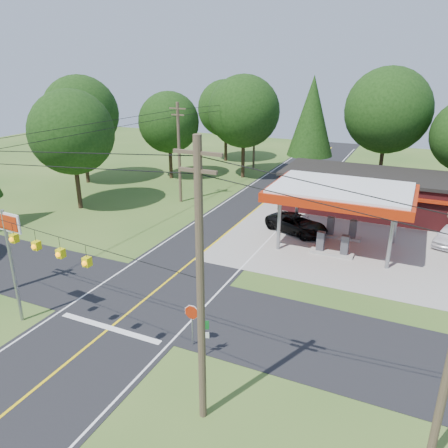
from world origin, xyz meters
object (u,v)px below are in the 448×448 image
at_px(big_stop_sign, 7,241).
at_px(octagonal_stop_sign, 192,316).
at_px(gas_canopy, 341,194).
at_px(suv_car, 297,224).

height_order(big_stop_sign, octagonal_stop_sign, big_stop_sign).
distance_m(gas_canopy, octagonal_stop_sign, 16.74).
height_order(gas_canopy, big_stop_sign, big_stop_sign).
height_order(gas_canopy, suv_car, gas_canopy).
bearing_deg(big_stop_sign, gas_canopy, 52.14).
bearing_deg(suv_car, octagonal_stop_sign, -159.95).
relative_size(gas_canopy, big_stop_sign, 1.62).
height_order(suv_car, octagonal_stop_sign, octagonal_stop_sign).
relative_size(big_stop_sign, octagonal_stop_sign, 2.79).
relative_size(suv_car, octagonal_stop_sign, 2.32).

